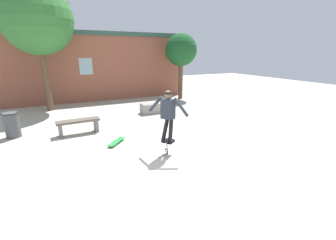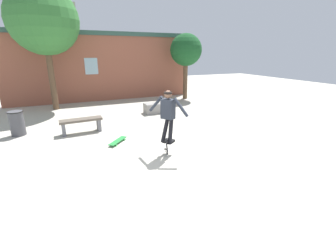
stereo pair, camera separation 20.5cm
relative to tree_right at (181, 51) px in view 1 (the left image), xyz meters
name	(u,v)px [view 1 (the left image)]	position (x,y,z in m)	size (l,w,h in m)	color
ground_plane	(154,157)	(-4.56, -7.00, -2.86)	(40.00, 40.00, 0.00)	#B2AD9E
building_backdrop	(98,66)	(-4.59, 1.52, -0.83)	(11.12, 0.52, 5.25)	#93513D
tree_right	(181,51)	(0.00, 0.00, 0.00)	(1.87, 1.87, 3.84)	brown
tree_left	(37,20)	(-7.27, 0.05, 1.28)	(3.11, 3.11, 5.71)	brown
park_bench	(78,124)	(-6.26, -4.18, -2.50)	(1.44, 0.47, 0.52)	brown
skate_ledge	(154,108)	(-2.81, -2.59, -2.62)	(1.23, 0.59, 0.48)	gray
trash_bin	(12,124)	(-8.29, -3.58, -2.42)	(0.49, 0.49, 0.85)	#47474C
skater	(168,112)	(-4.14, -7.01, -1.64)	(0.76, 1.06, 1.45)	#282D38
skateboard_flipping	(167,149)	(-4.18, -7.03, -2.70)	(0.35, 0.62, 0.76)	black
skateboard_resting	(117,141)	(-5.28, -5.62, -2.80)	(0.69, 0.72, 0.08)	#237F38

